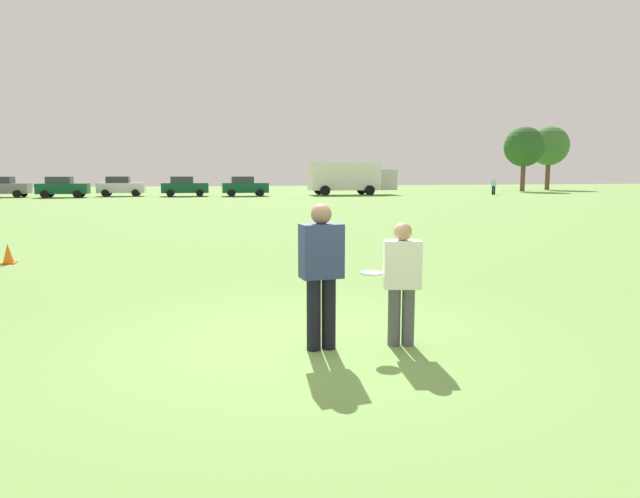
# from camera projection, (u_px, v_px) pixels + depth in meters

# --- Properties ---
(ground_plane) EXTENTS (176.39, 176.39, 0.00)m
(ground_plane) POSITION_uv_depth(u_px,v_px,m) (304.00, 345.00, 6.96)
(ground_plane) COLOR #6B9347
(player_thrower) EXTENTS (0.51, 0.31, 1.76)m
(player_thrower) POSITION_uv_depth(u_px,v_px,m) (321.00, 268.00, 6.67)
(player_thrower) COLOR black
(player_thrower) RESTS_ON ground
(player_defender) EXTENTS (0.50, 0.37, 1.53)m
(player_defender) POSITION_uv_depth(u_px,v_px,m) (402.00, 277.00, 6.84)
(player_defender) COLOR #4C4C51
(player_defender) RESTS_ON ground
(frisbee) EXTENTS (0.27, 0.27, 0.03)m
(frisbee) POSITION_uv_depth(u_px,v_px,m) (371.00, 273.00, 6.86)
(frisbee) COLOR white
(traffic_cone) EXTENTS (0.32, 0.32, 0.48)m
(traffic_cone) POSITION_uv_depth(u_px,v_px,m) (8.00, 254.00, 13.20)
(traffic_cone) COLOR #D8590C
(traffic_cone) RESTS_ON ground
(parked_car_near_left) EXTENTS (4.26, 2.33, 1.82)m
(parked_car_near_left) POSITION_uv_depth(u_px,v_px,m) (3.00, 187.00, 49.47)
(parked_car_near_left) COLOR slate
(parked_car_near_left) RESTS_ON ground
(parked_car_mid_left) EXTENTS (4.26, 2.33, 1.82)m
(parked_car_mid_left) POSITION_uv_depth(u_px,v_px,m) (62.00, 187.00, 49.02)
(parked_car_mid_left) COLOR #0C4C2D
(parked_car_mid_left) RESTS_ON ground
(parked_car_center) EXTENTS (4.26, 2.33, 1.82)m
(parked_car_center) POSITION_uv_depth(u_px,v_px,m) (121.00, 186.00, 51.90)
(parked_car_center) COLOR silver
(parked_car_center) RESTS_ON ground
(parked_car_mid_right) EXTENTS (4.26, 2.33, 1.82)m
(parked_car_mid_right) POSITION_uv_depth(u_px,v_px,m) (184.00, 186.00, 51.62)
(parked_car_mid_right) COLOR #0C4C2D
(parked_car_mid_right) RESTS_ON ground
(parked_car_near_right) EXTENTS (4.26, 2.33, 1.82)m
(parked_car_near_right) POSITION_uv_depth(u_px,v_px,m) (245.00, 186.00, 51.96)
(parked_car_near_right) COLOR #0C4C2D
(parked_car_near_right) RESTS_ON ground
(box_truck) EXTENTS (8.58, 3.20, 3.18)m
(box_truck) POSITION_uv_depth(u_px,v_px,m) (350.00, 177.00, 55.01)
(box_truck) COLOR white
(box_truck) RESTS_ON ground
(bystander_far_jogger) EXTENTS (0.51, 0.51, 1.67)m
(bystander_far_jogger) POSITION_uv_depth(u_px,v_px,m) (494.00, 185.00, 55.58)
(bystander_far_jogger) COLOR black
(bystander_far_jogger) RESTS_ON ground
(tree_east_oak) EXTENTS (4.61, 4.61, 7.49)m
(tree_east_oak) POSITION_uv_depth(u_px,v_px,m) (524.00, 147.00, 65.30)
(tree_east_oak) COLOR brown
(tree_east_oak) RESTS_ON ground
(tree_far_east_pine) EXTENTS (4.97, 4.97, 8.08)m
(tree_far_east_pine) POSITION_uv_depth(u_px,v_px,m) (549.00, 146.00, 71.68)
(tree_far_east_pine) COLOR brown
(tree_far_east_pine) RESTS_ON ground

